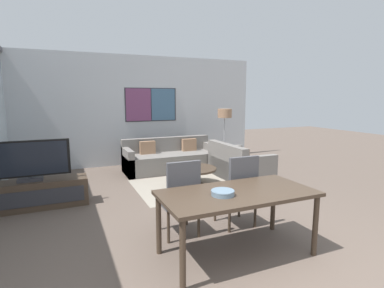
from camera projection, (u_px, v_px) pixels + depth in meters
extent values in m
cube|color=silver|center=(134.00, 111.00, 7.73)|extent=(6.75, 0.06, 2.80)
cube|color=#2D2D33|center=(151.00, 105.00, 7.85)|extent=(1.37, 0.01, 0.87)
cube|color=#753D66|center=(139.00, 105.00, 7.71)|extent=(0.65, 0.02, 0.83)
cube|color=#426684|center=(163.00, 105.00, 7.97)|extent=(0.65, 0.02, 0.83)
cube|color=gray|center=(194.00, 185.00, 5.99)|extent=(2.28, 1.75, 0.01)
cube|color=#423326|center=(32.00, 195.00, 4.72)|extent=(1.67, 0.42, 0.45)
cube|color=#2D2D33|center=(31.00, 199.00, 4.53)|extent=(1.53, 0.01, 0.25)
cube|color=#2D2D33|center=(30.00, 179.00, 4.68)|extent=(0.36, 0.20, 0.05)
cube|color=#2D2D33|center=(30.00, 175.00, 4.67)|extent=(0.06, 0.03, 0.08)
cube|color=black|center=(29.00, 159.00, 4.63)|extent=(1.19, 0.04, 0.57)
cube|color=black|center=(29.00, 159.00, 4.61)|extent=(1.11, 0.01, 0.52)
cube|color=slate|center=(171.00, 162.00, 7.16)|extent=(2.22, 0.85, 0.42)
cube|color=slate|center=(167.00, 152.00, 7.44)|extent=(2.22, 0.16, 0.77)
cube|color=slate|center=(128.00, 162.00, 6.73)|extent=(0.14, 0.85, 0.60)
cube|color=slate|center=(210.00, 155.00, 7.55)|extent=(0.14, 0.85, 0.60)
cube|color=#9E7556|center=(148.00, 148.00, 7.04)|extent=(0.36, 0.12, 0.30)
cube|color=#9E7556|center=(189.00, 145.00, 7.46)|extent=(0.36, 0.12, 0.30)
cube|color=slate|center=(240.00, 168.00, 6.54)|extent=(0.85, 1.45, 0.42)
cube|color=slate|center=(226.00, 162.00, 6.38)|extent=(0.16, 1.45, 0.77)
cube|color=slate|center=(258.00, 171.00, 5.93)|extent=(0.85, 0.14, 0.60)
cube|color=slate|center=(225.00, 159.00, 7.12)|extent=(0.85, 0.14, 0.60)
cube|color=#9E7556|center=(242.00, 155.00, 6.13)|extent=(0.12, 0.36, 0.30)
cylinder|color=#423326|center=(194.00, 185.00, 5.99)|extent=(0.41, 0.41, 0.03)
cylinder|color=#423326|center=(194.00, 178.00, 5.96)|extent=(0.16, 0.16, 0.32)
cylinder|color=#423326|center=(194.00, 169.00, 5.94)|extent=(0.90, 0.90, 0.04)
cube|color=#423326|center=(237.00, 193.00, 3.26)|extent=(1.70, 0.84, 0.04)
cylinder|color=#423326|center=(183.00, 255.00, 2.68)|extent=(0.06, 0.06, 0.69)
cylinder|color=#423326|center=(315.00, 226.00, 3.30)|extent=(0.06, 0.06, 0.69)
cylinder|color=#423326|center=(159.00, 224.00, 3.33)|extent=(0.06, 0.06, 0.69)
cylinder|color=#423326|center=(273.00, 204.00, 3.95)|extent=(0.06, 0.06, 0.69)
cube|color=#4C4C51|center=(178.00, 201.00, 3.81)|extent=(0.46, 0.46, 0.06)
cube|color=#4C4C51|center=(184.00, 183.00, 3.58)|extent=(0.42, 0.05, 0.52)
cylinder|color=#423326|center=(168.00, 227.00, 3.59)|extent=(0.04, 0.04, 0.41)
cylinder|color=#423326|center=(199.00, 222.00, 3.75)|extent=(0.04, 0.04, 0.41)
cylinder|color=#423326|center=(159.00, 215.00, 3.95)|extent=(0.04, 0.04, 0.41)
cylinder|color=#423326|center=(187.00, 211.00, 4.11)|extent=(0.04, 0.04, 0.41)
cube|color=#4C4C51|center=(235.00, 193.00, 4.10)|extent=(0.46, 0.46, 0.06)
cube|color=#4C4C51|center=(244.00, 177.00, 3.87)|extent=(0.42, 0.05, 0.52)
cylinder|color=#423326|center=(229.00, 217.00, 3.88)|extent=(0.04, 0.04, 0.41)
cylinder|color=#423326|center=(255.00, 213.00, 4.04)|extent=(0.04, 0.04, 0.41)
cylinder|color=#423326|center=(215.00, 207.00, 4.24)|extent=(0.04, 0.04, 0.41)
cylinder|color=#423326|center=(239.00, 203.00, 4.40)|extent=(0.04, 0.04, 0.41)
cylinder|color=slate|center=(223.00, 193.00, 3.12)|extent=(0.24, 0.24, 0.06)
torus|color=slate|center=(223.00, 191.00, 3.12)|extent=(0.25, 0.25, 0.02)
cylinder|color=#2D2D33|center=(224.00, 165.00, 7.74)|extent=(0.28, 0.28, 0.02)
cylinder|color=#B7B7BC|center=(224.00, 141.00, 7.64)|extent=(0.03, 0.03, 1.21)
cylinder|color=#9E7556|center=(225.00, 113.00, 7.53)|extent=(0.36, 0.36, 0.22)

